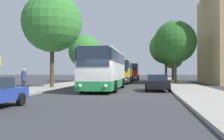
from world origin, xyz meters
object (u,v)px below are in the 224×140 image
object	(u,v)px
bus_rear	(132,72)
tree_left_near	(85,51)
parked_car_right_near	(157,82)
tree_right_near	(173,58)
bus_middle	(123,72)
tree_right_far	(166,47)
tree_left_far	(52,22)
bus_front	(105,70)
tree_right_mid	(175,42)
pedestrian_walking_back	(24,80)

from	to	relation	value
bus_rear	tree_left_near	xyz separation A→B (m)	(-7.72, -9.84, 3.54)
parked_car_right_near	tree_right_near	distance (m)	31.15
bus_middle	tree_right_far	distance (m)	10.25
bus_middle	tree_left_far	world-z (taller)	tree_left_far
bus_middle	tree_left_near	size ratio (longest dim) A/B	1.50
bus_front	tree_right_mid	world-z (taller)	tree_right_mid
tree_right_far	tree_left_far	bearing A→B (deg)	-121.03
tree_left_near	tree_right_far	distance (m)	14.13
bus_front	tree_right_near	bearing A→B (deg)	73.71
bus_middle	parked_car_right_near	xyz separation A→B (m)	(4.62, -16.02, -0.98)
pedestrian_walking_back	tree_right_far	bearing A→B (deg)	-59.82
parked_car_right_near	tree_left_near	world-z (taller)	tree_left_near
bus_rear	tree_left_near	distance (m)	13.00
tree_left_far	tree_right_mid	distance (m)	17.30
pedestrian_walking_back	parked_car_right_near	bearing A→B (deg)	-99.90
bus_front	bus_rear	size ratio (longest dim) A/B	0.97
bus_front	pedestrian_walking_back	xyz separation A→B (m)	(-5.22, -5.14, -0.83)
bus_rear	tree_right_mid	size ratio (longest dim) A/B	1.35
bus_middle	tree_left_far	xyz separation A→B (m)	(-5.66, -14.15, 4.87)
bus_front	pedestrian_walking_back	distance (m)	7.37
parked_car_right_near	tree_right_far	distance (m)	23.19
bus_rear	tree_left_far	world-z (taller)	tree_left_far
tree_left_near	tree_right_far	size ratio (longest dim) A/B	0.94
tree_left_far	tree_right_mid	xyz separation A→B (m)	(13.06, 11.30, -0.88)
bus_rear	parked_car_right_near	world-z (taller)	bus_rear
bus_rear	pedestrian_walking_back	bearing A→B (deg)	-100.03
pedestrian_walking_back	tree_left_far	bearing A→B (deg)	-32.59
tree_left_far	tree_left_near	bearing A→B (deg)	94.81
tree_left_far	tree_right_mid	world-z (taller)	tree_left_far
bus_rear	pedestrian_walking_back	world-z (taller)	bus_rear
bus_front	tree_left_near	distance (m)	23.11
bus_middle	tree_left_near	distance (m)	10.08
bus_middle	bus_rear	world-z (taller)	bus_rear
tree_left_far	tree_right_far	world-z (taller)	tree_left_far
pedestrian_walking_back	tree_right_near	size ratio (longest dim) A/B	0.27
bus_front	tree_right_far	bearing A→B (deg)	72.52
tree_left_near	tree_left_far	bearing A→B (deg)	-85.19
tree_left_near	tree_right_mid	bearing A→B (deg)	-30.64
pedestrian_walking_back	tree_right_near	xyz separation A→B (m)	(13.80, 35.53, 3.46)
bus_rear	pedestrian_walking_back	distance (m)	37.05
tree_right_near	tree_right_far	xyz separation A→B (m)	(-1.80, -8.15, 1.38)
bus_front	tree_left_near	size ratio (longest dim) A/B	1.38
pedestrian_walking_back	bus_front	bearing A→B (deg)	-81.59
tree_right_mid	tree_left_near	bearing A→B (deg)	149.36
pedestrian_walking_back	tree_left_far	world-z (taller)	tree_left_far
tree_left_near	tree_right_near	bearing A→B (deg)	28.82
pedestrian_walking_back	tree_left_far	size ratio (longest dim) A/B	0.18
bus_front	parked_car_right_near	distance (m)	4.79
bus_front	tree_left_far	size ratio (longest dim) A/B	1.17
parked_car_right_near	tree_right_near	world-z (taller)	tree_right_near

